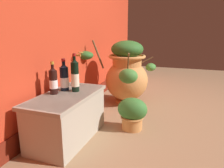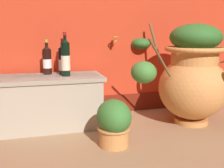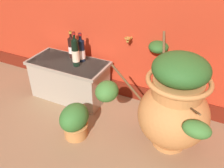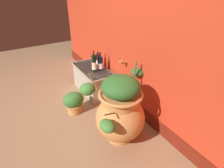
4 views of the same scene
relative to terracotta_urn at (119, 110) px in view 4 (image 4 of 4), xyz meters
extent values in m
plane|color=#9E7A56|center=(-0.52, -0.63, -0.40)|extent=(7.00, 7.00, 0.00)
cube|color=red|center=(-0.52, 0.57, 0.90)|extent=(4.40, 0.20, 2.60)
cube|color=maroon|center=(-0.52, 0.46, -0.32)|extent=(4.40, 0.02, 0.17)
cylinder|color=#B28433|center=(-0.54, 0.42, 0.27)|extent=(0.02, 0.10, 0.02)
torus|color=#B28433|center=(-0.54, 0.37, 0.30)|extent=(0.06, 0.06, 0.01)
cylinder|color=#D68E4C|center=(0.01, 0.00, -0.38)|extent=(0.27, 0.27, 0.04)
ellipsoid|color=#D68E4C|center=(0.01, 0.00, -0.10)|extent=(0.55, 0.55, 0.52)
cylinder|color=#D68E4C|center=(0.01, 0.00, 0.15)|extent=(0.37, 0.37, 0.13)
torus|color=#D68E4C|center=(0.01, 0.00, 0.21)|extent=(0.47, 0.47, 0.04)
cylinder|color=brown|center=(-0.34, -0.11, 0.16)|extent=(0.23, 0.09, 0.30)
ellipsoid|color=#428438|center=(-0.48, -0.16, 0.07)|extent=(0.18, 0.20, 0.16)
cylinder|color=brown|center=(0.18, -0.23, 0.16)|extent=(0.08, 0.15, 0.10)
ellipsoid|color=#428438|center=(0.21, -0.28, 0.06)|extent=(0.18, 0.13, 0.10)
cylinder|color=brown|center=(-0.19, 0.31, 0.25)|extent=(0.09, 0.13, 0.36)
ellipsoid|color=#2D6628|center=(-0.27, 0.44, 0.24)|extent=(0.18, 0.19, 0.10)
ellipsoid|color=#2D6628|center=(0.01, 0.00, 0.31)|extent=(0.41, 0.41, 0.22)
cube|color=#B2A893|center=(-1.11, 0.21, -0.19)|extent=(0.76, 0.38, 0.41)
cube|color=#A09785|center=(-1.11, 0.21, 0.00)|extent=(0.80, 0.40, 0.03)
cylinder|color=black|center=(-0.99, 0.19, 0.14)|extent=(0.07, 0.07, 0.26)
cone|color=black|center=(-0.99, 0.19, 0.28)|extent=(0.07, 0.07, 0.04)
cylinder|color=black|center=(-0.99, 0.19, 0.31)|extent=(0.02, 0.02, 0.08)
cylinder|color=maroon|center=(-0.99, 0.19, 0.34)|extent=(0.03, 0.03, 0.02)
cylinder|color=beige|center=(-0.99, 0.19, 0.11)|extent=(0.07, 0.07, 0.11)
cylinder|color=black|center=(-1.12, 0.32, 0.11)|extent=(0.07, 0.07, 0.20)
cone|color=black|center=(-1.12, 0.32, 0.23)|extent=(0.07, 0.07, 0.04)
cylinder|color=black|center=(-1.12, 0.32, 0.25)|extent=(0.02, 0.02, 0.08)
cylinder|color=#B7932D|center=(-1.12, 0.32, 0.28)|extent=(0.03, 0.03, 0.02)
cylinder|color=silver|center=(-1.12, 0.32, 0.10)|extent=(0.07, 0.07, 0.07)
cylinder|color=black|center=(-1.00, 0.30, 0.12)|extent=(0.08, 0.08, 0.21)
cone|color=black|center=(-1.00, 0.30, 0.24)|extent=(0.08, 0.08, 0.04)
cylinder|color=black|center=(-1.00, 0.30, 0.26)|extent=(0.03, 0.03, 0.08)
cylinder|color=maroon|center=(-1.00, 0.30, 0.29)|extent=(0.03, 0.03, 0.02)
cylinder|color=silver|center=(-1.00, 0.30, 0.09)|extent=(0.08, 0.08, 0.09)
cylinder|color=#D68E4C|center=(-0.73, -0.27, -0.33)|extent=(0.20, 0.20, 0.13)
torus|color=#C58346|center=(-0.73, -0.27, -0.28)|extent=(0.22, 0.22, 0.02)
ellipsoid|color=#387A33|center=(-0.73, -0.27, -0.20)|extent=(0.22, 0.29, 0.22)
camera|label=1|loc=(-2.60, -0.73, 0.54)|focal=34.04mm
camera|label=2|loc=(-1.19, -1.89, 0.35)|focal=42.91mm
camera|label=3|loc=(0.21, -1.50, 1.10)|focal=38.13mm
camera|label=4|loc=(1.41, -0.95, 1.30)|focal=30.79mm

